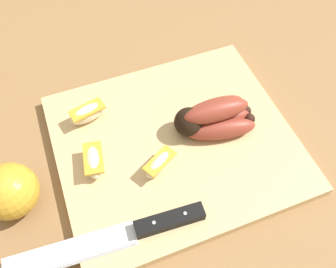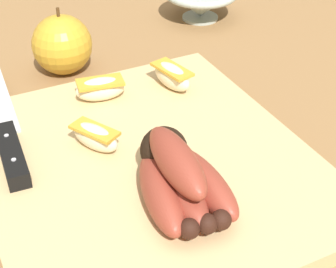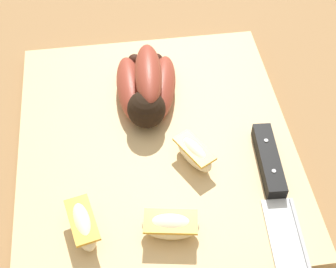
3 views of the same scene
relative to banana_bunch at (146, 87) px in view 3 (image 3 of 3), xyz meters
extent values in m
plane|color=olive|center=(-0.08, 0.00, -0.04)|extent=(6.00, 6.00, 0.00)
cube|color=tan|center=(-0.07, 0.00, -0.03)|extent=(0.38, 0.34, 0.02)
sphere|color=black|center=(-0.04, 0.00, 0.00)|extent=(0.05, 0.05, 0.05)
ellipsoid|color=brown|center=(0.01, -0.02, -0.01)|extent=(0.12, 0.06, 0.03)
sphere|color=black|center=(0.06, -0.02, -0.01)|extent=(0.02, 0.02, 0.02)
ellipsoid|color=brown|center=(0.01, 0.00, -0.01)|extent=(0.12, 0.04, 0.03)
sphere|color=black|center=(0.06, -0.01, -0.01)|extent=(0.02, 0.02, 0.02)
ellipsoid|color=brown|center=(0.01, 0.02, -0.01)|extent=(0.11, 0.04, 0.03)
sphere|color=black|center=(0.06, 0.01, -0.01)|extent=(0.02, 0.02, 0.02)
ellipsoid|color=brown|center=(0.00, 0.00, 0.02)|extent=(0.11, 0.04, 0.04)
cylinder|color=white|center=(0.02, 0.00, 0.01)|extent=(0.02, 0.02, 0.00)
cube|color=black|center=(-0.13, -0.13, -0.02)|extent=(0.10, 0.03, 0.02)
cylinder|color=#B2B2B7|center=(-0.10, -0.13, -0.01)|extent=(0.00, 0.01, 0.00)
cylinder|color=#B2B2B7|center=(-0.15, -0.13, -0.01)|extent=(0.01, 0.01, 0.00)
ellipsoid|color=beige|center=(-0.20, -0.01, -0.01)|extent=(0.04, 0.06, 0.03)
cube|color=gold|center=(-0.20, -0.01, 0.00)|extent=(0.04, 0.06, 0.00)
ellipsoid|color=beige|center=(-0.11, -0.04, -0.01)|extent=(0.06, 0.05, 0.03)
cube|color=gold|center=(-0.11, -0.04, 0.00)|extent=(0.06, 0.05, 0.00)
ellipsoid|color=beige|center=(-0.19, 0.09, -0.01)|extent=(0.07, 0.04, 0.03)
cube|color=gold|center=(-0.19, 0.09, 0.00)|extent=(0.06, 0.04, 0.00)
camera|label=1|loc=(-0.19, -0.29, 0.46)|focal=37.62mm
camera|label=2|loc=(0.34, -0.18, 0.33)|focal=57.77mm
camera|label=3|loc=(-0.47, 0.04, 0.46)|focal=54.19mm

